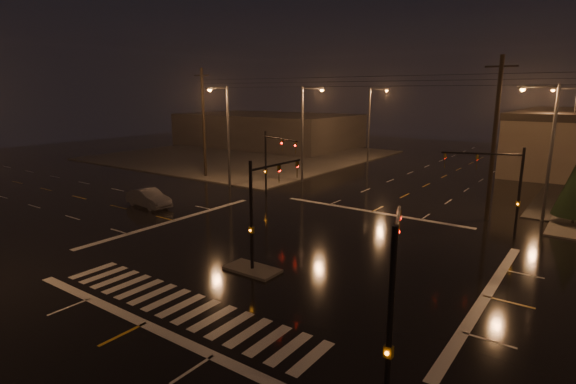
{
  "coord_description": "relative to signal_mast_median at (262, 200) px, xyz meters",
  "views": [
    {
      "loc": [
        14.79,
        -21.37,
        9.44
      ],
      "look_at": [
        -1.96,
        2.07,
        3.0
      ],
      "focal_mm": 28.0,
      "sensor_mm": 36.0,
      "label": 1
    }
  ],
  "objects": [
    {
      "name": "median_island",
      "position": [
        -0.0,
        -0.93,
        -3.68
      ],
      "size": [
        3.0,
        1.6,
        0.15
      ],
      "primitive_type": "cube",
      "color": "#44413D",
      "rests_on": "ground"
    },
    {
      "name": "signal_mast_nw",
      "position": [
        -9.5,
        13.21,
        0.04
      ],
      "size": [
        4.84,
        1.86,
        6.0
      ],
      "color": "black",
      "rests_on": "ground"
    },
    {
      "name": "car_crossing",
      "position": [
        -15.95,
        4.62,
        -2.99
      ],
      "size": [
        4.78,
        2.04,
        1.53
      ],
      "primitive_type": "imported",
      "rotation": [
        0.0,
        0.0,
        1.48
      ],
      "color": "#595A61",
      "rests_on": "ground"
    },
    {
      "name": "streetlight_5",
      "position": [
        -16.0,
        14.26,
        2.05
      ],
      "size": [
        0.32,
        2.77,
        10.0
      ],
      "color": "#38383A",
      "rests_on": "ground"
    },
    {
      "name": "stop_bar_near",
      "position": [
        -0.0,
        -7.93,
        -3.75
      ],
      "size": [
        16.0,
        0.5,
        0.01
      ],
      "primitive_type": "cube",
      "color": "beige",
      "rests_on": "ground"
    },
    {
      "name": "signal_mast_se",
      "position": [
        10.23,
        -6.68,
        -0.04
      ],
      "size": [
        1.55,
        3.87,
        6.0
      ],
      "color": "black",
      "rests_on": "ground"
    },
    {
      "name": "commercial_block",
      "position": [
        -35.0,
        45.07,
        -0.95
      ],
      "size": [
        30.0,
        18.0,
        5.6
      ],
      "primitive_type": "cube",
      "color": "#3C3835",
      "rests_on": "ground"
    },
    {
      "name": "streetlight_1",
      "position": [
        -11.18,
        21.07,
        2.05
      ],
      "size": [
        2.77,
        0.32,
        10.0
      ],
      "color": "#38383A",
      "rests_on": "ground"
    },
    {
      "name": "utility_pole_0",
      "position": [
        -22.0,
        17.07,
        2.38
      ],
      "size": [
        2.2,
        0.32,
        12.0
      ],
      "color": "black",
      "rests_on": "ground"
    },
    {
      "name": "streetlight_3",
      "position": [
        11.18,
        19.07,
        2.05
      ],
      "size": [
        2.77,
        0.32,
        10.0
      ],
      "color": "#38383A",
      "rests_on": "ground"
    },
    {
      "name": "stop_bar_far",
      "position": [
        -0.0,
        14.07,
        -3.75
      ],
      "size": [
        16.0,
        0.5,
        0.01
      ],
      "primitive_type": "cube",
      "color": "beige",
      "rests_on": "ground"
    },
    {
      "name": "utility_pole_1",
      "position": [
        8.0,
        17.07,
        2.38
      ],
      "size": [
        2.2,
        0.32,
        12.0
      ],
      "color": "black",
      "rests_on": "ground"
    },
    {
      "name": "streetlight_4",
      "position": [
        11.18,
        39.07,
        2.05
      ],
      "size": [
        2.77,
        0.32,
        10.0
      ],
      "color": "#38383A",
      "rests_on": "ground"
    },
    {
      "name": "signal_mast_median",
      "position": [
        0.0,
        0.0,
        0.0
      ],
      "size": [
        0.25,
        4.59,
        6.0
      ],
      "color": "black",
      "rests_on": "ground"
    },
    {
      "name": "ground",
      "position": [
        -0.0,
        3.07,
        -3.75
      ],
      "size": [
        140.0,
        140.0,
        0.0
      ],
      "primitive_type": "plane",
      "color": "black",
      "rests_on": "ground"
    },
    {
      "name": "sidewalk_nw",
      "position": [
        -30.0,
        33.07,
        -3.69
      ],
      "size": [
        36.0,
        36.0,
        0.12
      ],
      "primitive_type": "cube",
      "color": "#44413D",
      "rests_on": "ground"
    },
    {
      "name": "crosswalk",
      "position": [
        -0.0,
        -5.93,
        -3.75
      ],
      "size": [
        15.0,
        2.6,
        0.01
      ],
      "primitive_type": "cube",
      "color": "beige",
      "rests_on": "ground"
    },
    {
      "name": "signal_mast_ne",
      "position": [
        9.5,
        13.21,
        0.04
      ],
      "size": [
        4.84,
        1.86,
        6.0
      ],
      "color": "black",
      "rests_on": "ground"
    },
    {
      "name": "streetlight_2",
      "position": [
        -11.18,
        37.07,
        2.05
      ],
      "size": [
        2.77,
        0.32,
        10.0
      ],
      "color": "#38383A",
      "rests_on": "ground"
    }
  ]
}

